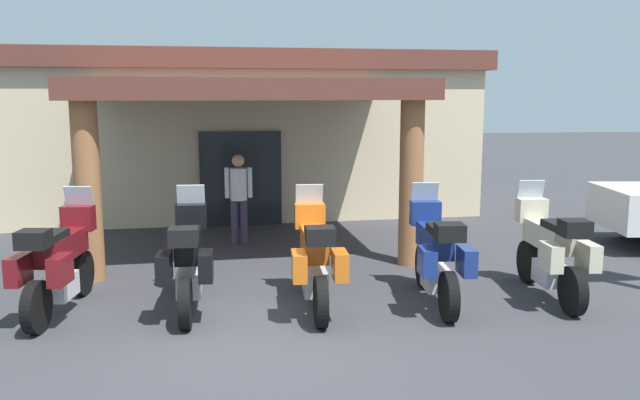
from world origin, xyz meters
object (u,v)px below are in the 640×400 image
(motorcycle_blue, at_px, (436,255))
(motorcycle_cream, at_px, (551,251))
(motorcycle_maroon, at_px, (59,263))
(motorcycle_orange, at_px, (315,259))
(motel_building, at_px, (234,130))
(motorcycle_black, at_px, (188,260))
(pedestrian, at_px, (239,192))

(motorcycle_blue, height_order, motorcycle_cream, same)
(motorcycle_maroon, bearing_deg, motorcycle_orange, -86.46)
(motel_building, distance_m, motorcycle_cream, 9.67)
(motorcycle_orange, bearing_deg, motorcycle_cream, -88.21)
(motorcycle_black, bearing_deg, pedestrian, -10.21)
(motorcycle_orange, height_order, pedestrian, pedestrian)
(motel_building, xyz_separation_m, motorcycle_maroon, (-2.40, -8.24, -1.31))
(motel_building, relative_size, motorcycle_blue, 5.47)
(motel_building, height_order, pedestrian, motel_building)
(motorcycle_black, bearing_deg, motorcycle_cream, -91.54)
(motorcycle_blue, bearing_deg, motorcycle_black, 91.47)
(motel_building, relative_size, motorcycle_maroon, 5.48)
(motel_building, distance_m, motorcycle_orange, 8.67)
(motorcycle_blue, bearing_deg, motorcycle_orange, 94.15)
(motel_building, height_order, motorcycle_blue, motel_building)
(motorcycle_cream, bearing_deg, motel_building, 31.40)
(motorcycle_orange, height_order, motorcycle_blue, same)
(motel_building, height_order, motorcycle_cream, motel_building)
(motorcycle_black, xyz_separation_m, motorcycle_cream, (5.11, -0.18, 0.00))
(motorcycle_maroon, height_order, motorcycle_cream, same)
(motel_building, relative_size, motorcycle_black, 5.47)
(motorcycle_black, distance_m, motorcycle_orange, 1.71)
(motorcycle_orange, relative_size, motorcycle_cream, 1.00)
(motorcycle_cream, bearing_deg, motorcycle_maroon, 91.80)
(motorcycle_maroon, distance_m, motorcycle_black, 1.70)
(motorcycle_maroon, xyz_separation_m, motorcycle_cream, (6.81, -0.26, 0.00))
(motel_building, xyz_separation_m, motorcycle_orange, (1.00, -8.51, -1.31))
(motorcycle_black, relative_size, motorcycle_cream, 1.00)
(motel_building, height_order, motorcycle_orange, motel_building)
(pedestrian, bearing_deg, motorcycle_orange, 15.48)
(motel_building, xyz_separation_m, pedestrian, (0.04, -4.43, -0.98))
(pedestrian, bearing_deg, motel_building, -177.28)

